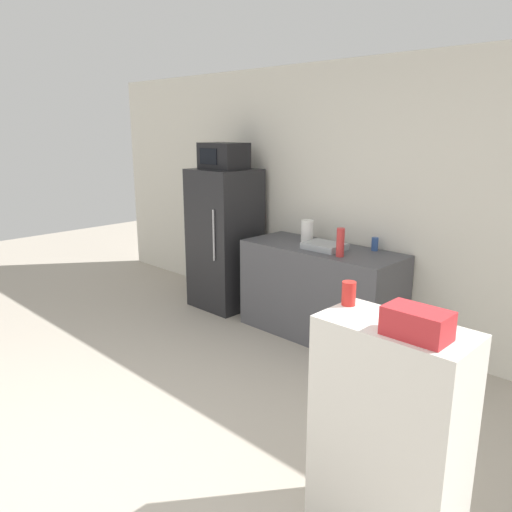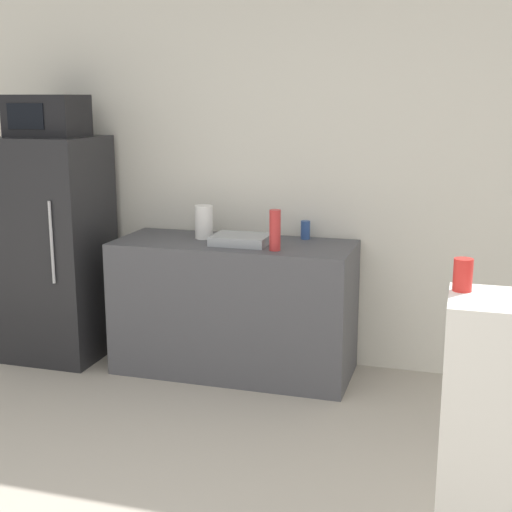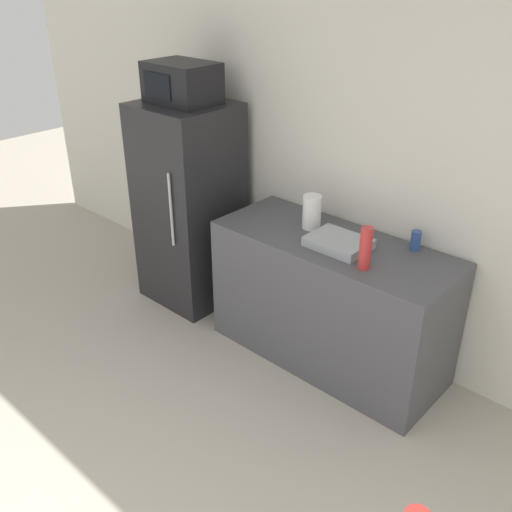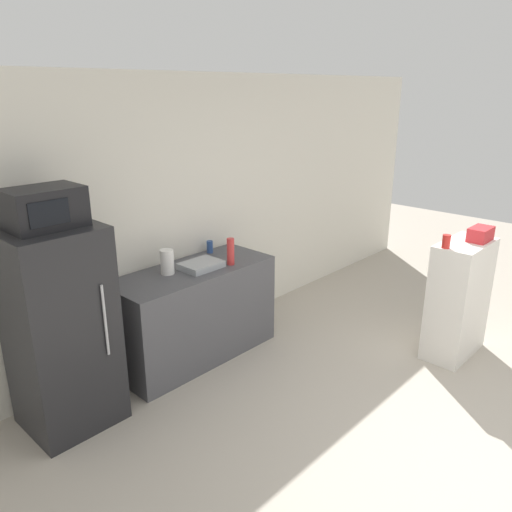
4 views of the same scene
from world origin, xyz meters
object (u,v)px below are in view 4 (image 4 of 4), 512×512
microwave (44,208)px  bottle_short (210,247)px  paper_towel_roll (167,262)px  bottle_tall (231,252)px  jar (446,241)px  basket (481,234)px  refrigerator (61,329)px

microwave → bottle_short: 1.90m
bottle_short → paper_towel_roll: paper_towel_roll is taller
bottle_tall → jar: jar is taller
paper_towel_roll → basket: bearing=-42.3°
bottle_tall → bottle_short: bearing=76.0°
refrigerator → microwave: bearing=-109.3°
jar → paper_towel_roll: 2.46m
jar → microwave: bearing=148.8°
bottle_short → paper_towel_roll: 0.68m
microwave → bottle_tall: bearing=-4.1°
paper_towel_roll → jar: bearing=-46.8°
microwave → basket: microwave is taller
bottle_short → jar: size_ratio=1.02×
refrigerator → basket: refrigerator is taller
basket → jar: size_ratio=2.23×
bottle_short → basket: size_ratio=0.46×
paper_towel_roll → bottle_tall: bearing=-22.9°
bottle_short → bottle_tall: bearing=-104.0°
microwave → bottle_tall: 1.76m
paper_towel_roll → bottle_short: bearing=14.6°
microwave → bottle_short: (1.73, 0.29, -0.74)m
basket → jar: 0.45m
refrigerator → microwave: size_ratio=3.18×
bottle_tall → bottle_short: bottle_tall is taller
bottle_tall → paper_towel_roll: (-0.55, 0.23, -0.02)m
microwave → bottle_tall: (1.62, -0.12, -0.68)m
refrigerator → paper_towel_roll: 1.10m
bottle_short → microwave: bearing=-170.5°
refrigerator → bottle_short: refrigerator is taller
refrigerator → paper_towel_roll: refrigerator is taller
refrigerator → microwave: microwave is taller
paper_towel_roll → microwave: bearing=-173.6°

